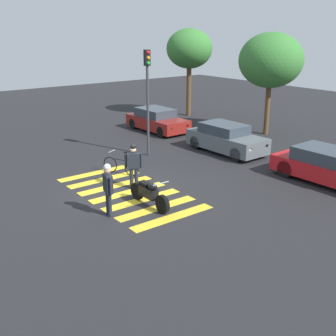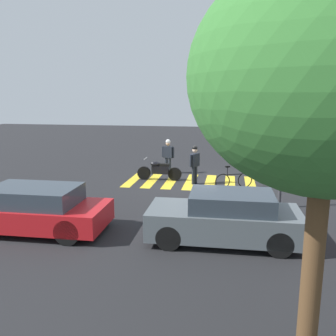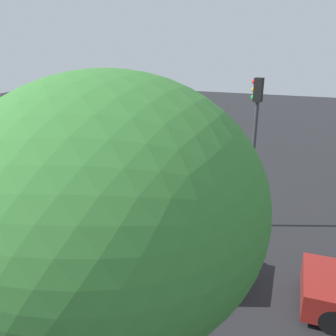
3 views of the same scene
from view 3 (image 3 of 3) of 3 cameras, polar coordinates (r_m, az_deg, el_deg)
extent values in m
plane|color=#232326|center=(16.19, 2.12, -1.69)|extent=(60.00, 60.00, 0.00)
cylinder|color=black|center=(16.94, -4.92, 0.35)|extent=(0.62, 0.15, 0.62)
cylinder|color=black|center=(16.40, -0.24, -0.23)|extent=(0.62, 0.15, 0.62)
cube|color=black|center=(16.58, -2.47, 0.63)|extent=(0.80, 0.29, 0.36)
ellipsoid|color=black|center=(16.58, -3.21, 1.60)|extent=(0.48, 0.24, 0.24)
cube|color=black|center=(16.43, -1.83, 1.35)|extent=(0.44, 0.24, 0.12)
cylinder|color=#A5A5AD|center=(16.69, -4.74, 2.59)|extent=(0.04, 0.62, 0.04)
torus|color=black|center=(14.91, 10.19, -2.51)|extent=(0.62, 0.32, 0.67)
torus|color=black|center=(14.69, 6.22, -2.66)|extent=(0.62, 0.32, 0.67)
cylinder|color=black|center=(14.69, 8.27, -1.57)|extent=(0.76, 0.39, 0.04)
cylinder|color=black|center=(14.57, 7.10, -0.99)|extent=(0.04, 0.04, 0.34)
cube|color=black|center=(14.51, 7.13, -0.32)|extent=(0.22, 0.18, 0.06)
cylinder|color=#99999E|center=(14.68, 9.93, -0.36)|extent=(0.22, 0.43, 0.03)
cylinder|color=#1E232D|center=(17.82, -0.04, 1.73)|extent=(0.14, 0.14, 0.82)
cylinder|color=#1E232D|center=(17.91, -0.52, 1.82)|extent=(0.14, 0.14, 0.82)
cube|color=#1E232D|center=(17.66, -0.29, 3.93)|extent=(0.51, 0.30, 0.58)
sphere|color=tan|center=(17.55, -0.29, 5.31)|extent=(0.22, 0.22, 0.22)
cylinder|color=#1E232D|center=(17.51, 0.50, 3.79)|extent=(0.09, 0.09, 0.55)
cylinder|color=#1E232D|center=(17.82, -1.06, 4.06)|extent=(0.09, 0.09, 0.55)
sphere|color=white|center=(17.53, -0.29, 5.63)|extent=(0.23, 0.23, 0.23)
cylinder|color=#1E232D|center=(15.67, 2.67, -0.84)|extent=(0.14, 0.14, 0.81)
cylinder|color=#1E232D|center=(15.56, 2.17, -0.98)|extent=(0.14, 0.14, 0.81)
cube|color=#1E232D|center=(15.39, 2.46, 1.51)|extent=(0.42, 0.51, 0.57)
sphere|color=beige|center=(15.26, 2.48, 3.07)|extent=(0.22, 0.22, 0.22)
cylinder|color=#1E232D|center=(15.57, 3.27, 1.71)|extent=(0.09, 0.09, 0.55)
cylinder|color=#1E232D|center=(15.22, 1.63, 1.31)|extent=(0.09, 0.09, 0.55)
sphere|color=black|center=(15.23, 2.49, 3.43)|extent=(0.23, 0.23, 0.23)
cube|color=yellow|center=(15.59, 11.56, -2.93)|extent=(0.45, 3.11, 0.01)
cube|color=yellow|center=(15.74, 8.33, -2.51)|extent=(0.45, 3.11, 0.01)
cube|color=yellow|center=(15.94, 5.18, -2.09)|extent=(0.45, 3.11, 0.01)
cube|color=yellow|center=(16.18, 2.12, -1.68)|extent=(0.45, 3.11, 0.01)
cube|color=yellow|center=(16.47, -0.84, -1.28)|extent=(0.45, 3.11, 0.01)
cube|color=yellow|center=(16.81, -3.70, -0.88)|extent=(0.45, 3.11, 0.01)
cube|color=yellow|center=(17.18, -6.43, -0.51)|extent=(0.45, 3.11, 0.01)
cylinder|color=black|center=(8.87, 25.04, -21.32)|extent=(0.62, 0.23, 0.62)
cylinder|color=black|center=(10.12, 24.40, -15.70)|extent=(0.62, 0.23, 0.62)
cube|color=#F2EDCC|center=(8.80, 21.06, -18.71)|extent=(0.08, 0.20, 0.12)
cube|color=#F2EDCC|center=(9.73, 21.03, -14.68)|extent=(0.08, 0.20, 0.12)
cylinder|color=black|center=(9.89, -10.88, -14.84)|extent=(0.66, 0.23, 0.66)
cylinder|color=black|center=(10.99, -6.89, -10.80)|extent=(0.66, 0.23, 0.66)
cylinder|color=black|center=(9.01, 5.26, -18.40)|extent=(0.66, 0.23, 0.66)
cylinder|color=black|center=(10.21, 7.47, -13.42)|extent=(0.66, 0.23, 0.66)
cube|color=slate|center=(9.80, -1.54, -13.22)|extent=(4.08, 1.81, 0.74)
cube|color=#333D47|center=(9.43, -0.41, -10.38)|extent=(2.21, 1.56, 0.46)
cube|color=#F2EDCC|center=(10.13, -13.45, -11.89)|extent=(0.08, 0.20, 0.12)
cube|color=#F2EDCC|center=(10.94, -10.32, -9.16)|extent=(0.08, 0.20, 0.12)
cylinder|color=black|center=(11.27, -23.33, -11.45)|extent=(0.71, 0.23, 0.71)
cylinder|color=black|center=(12.32, -18.29, -8.06)|extent=(0.71, 0.23, 0.71)
cylinder|color=#38383D|center=(11.64, 13.34, 0.11)|extent=(0.12, 0.12, 4.18)
cube|color=black|center=(11.10, 14.34, 12.08)|extent=(0.28, 0.28, 0.70)
sphere|color=red|center=(11.11, 13.78, 13.33)|extent=(0.16, 0.16, 0.16)
sphere|color=orange|center=(11.13, 13.68, 12.16)|extent=(0.16, 0.16, 0.16)
sphere|color=green|center=(11.16, 13.59, 10.99)|extent=(0.16, 0.16, 0.16)
ellipsoid|color=#387A33|center=(4.07, -9.20, -5.88)|extent=(3.51, 3.51, 2.98)
camera|label=1|loc=(27.82, -18.19, 18.41)|focal=44.83mm
camera|label=2|loc=(3.98, -85.73, -30.01)|focal=38.11mm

